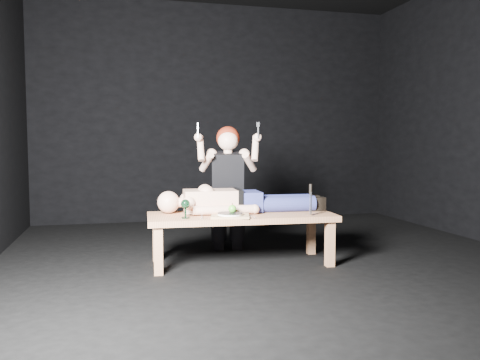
{
  "coord_description": "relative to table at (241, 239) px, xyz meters",
  "views": [
    {
      "loc": [
        -1.37,
        -4.34,
        1.08
      ],
      "look_at": [
        -0.31,
        -0.05,
        0.75
      ],
      "focal_mm": 36.92,
      "sensor_mm": 36.0,
      "label": 1
    }
  ],
  "objects": [
    {
      "name": "ground",
      "position": [
        0.31,
        0.1,
        -0.23
      ],
      "size": [
        5.0,
        5.0,
        0.0
      ],
      "primitive_type": "plane",
      "color": "black",
      "rests_on": "ground"
    },
    {
      "name": "back_wall",
      "position": [
        0.31,
        2.6,
        1.27
      ],
      "size": [
        5.0,
        0.0,
        5.0
      ],
      "primitive_type": "plane",
      "rotation": [
        1.57,
        0.0,
        0.0
      ],
      "color": "black",
      "rests_on": "ground"
    },
    {
      "name": "table",
      "position": [
        0.0,
        0.0,
        0.0
      ],
      "size": [
        1.68,
        0.7,
        0.45
      ],
      "primitive_type": "cube",
      "rotation": [
        0.0,
        0.0,
        -0.05
      ],
      "color": "tan",
      "rests_on": "ground"
    },
    {
      "name": "lying_man",
      "position": [
        0.06,
        0.14,
        0.35
      ],
      "size": [
        1.61,
        0.56,
        0.25
      ],
      "primitive_type": null,
      "rotation": [
        0.0,
        0.0,
        -0.05
      ],
      "color": "#D5A28A",
      "rests_on": "table"
    },
    {
      "name": "kneeling_woman",
      "position": [
        0.0,
        0.57,
        0.42
      ],
      "size": [
        0.83,
        0.89,
        1.28
      ],
      "primitive_type": null,
      "rotation": [
        0.0,
        0.0,
        -0.21
      ],
      "color": "black",
      "rests_on": "ground"
    },
    {
      "name": "serving_tray",
      "position": [
        -0.14,
        -0.17,
        0.23
      ],
      "size": [
        0.37,
        0.3,
        0.02
      ],
      "primitive_type": "cube",
      "rotation": [
        0.0,
        0.0,
        -0.24
      ],
      "color": "tan",
      "rests_on": "table"
    },
    {
      "name": "plate",
      "position": [
        -0.14,
        -0.17,
        0.25
      ],
      "size": [
        0.26,
        0.26,
        0.02
      ],
      "primitive_type": "cylinder",
      "rotation": [
        0.0,
        0.0,
        -0.24
      ],
      "color": "white",
      "rests_on": "serving_tray"
    },
    {
      "name": "apple",
      "position": [
        -0.12,
        -0.16,
        0.3
      ],
      "size": [
        0.07,
        0.07,
        0.07
      ],
      "primitive_type": "sphere",
      "color": "#4A9C2A",
      "rests_on": "plate"
    },
    {
      "name": "goblet",
      "position": [
        -0.52,
        -0.14,
        0.31
      ],
      "size": [
        0.08,
        0.08,
        0.16
      ],
      "primitive_type": null,
      "rotation": [
        0.0,
        0.0,
        -0.05
      ],
      "color": "black",
      "rests_on": "table"
    },
    {
      "name": "fork_flat",
      "position": [
        -0.38,
        -0.14,
        0.23
      ],
      "size": [
        0.04,
        0.18,
        0.01
      ],
      "primitive_type": "cube",
      "rotation": [
        0.0,
        0.0,
        -0.15
      ],
      "color": "#B2B2B7",
      "rests_on": "table"
    },
    {
      "name": "knife_flat",
      "position": [
        0.06,
        -0.21,
        0.23
      ],
      "size": [
        0.03,
        0.18,
        0.01
      ],
      "primitive_type": "cube",
      "rotation": [
        0.0,
        0.0,
        -0.11
      ],
      "color": "#B2B2B7",
      "rests_on": "table"
    },
    {
      "name": "spoon_flat",
      "position": [
        0.01,
        -0.09,
        0.23
      ],
      "size": [
        0.15,
        0.12,
        0.01
      ],
      "primitive_type": "cube",
      "rotation": [
        0.0,
        0.0,
        0.92
      ],
      "color": "#B2B2B7",
      "rests_on": "table"
    },
    {
      "name": "carving_knife",
      "position": [
        0.56,
        -0.24,
        0.36
      ],
      "size": [
        0.04,
        0.04,
        0.28
      ],
      "primitive_type": null,
      "rotation": [
        0.0,
        0.0,
        -0.05
      ],
      "color": "#B2B2B7",
      "rests_on": "table"
    }
  ]
}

